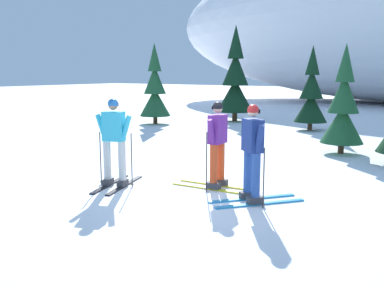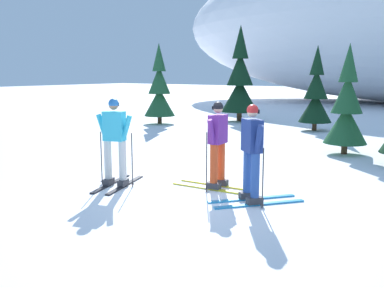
{
  "view_description": "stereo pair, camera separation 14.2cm",
  "coord_description": "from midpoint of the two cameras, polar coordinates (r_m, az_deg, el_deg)",
  "views": [
    {
      "loc": [
        4.25,
        -6.65,
        2.31
      ],
      "look_at": [
        -0.29,
        0.12,
        0.95
      ],
      "focal_mm": 40.37,
      "sensor_mm": 36.0,
      "label": 1
    },
    {
      "loc": [
        4.37,
        -6.57,
        2.31
      ],
      "look_at": [
        -0.29,
        0.12,
        0.95
      ],
      "focal_mm": 40.37,
      "sensor_mm": 36.0,
      "label": 2
    }
  ],
  "objects": [
    {
      "name": "ground_plane",
      "position": [
        8.23,
        1.7,
        -6.85
      ],
      "size": [
        120.0,
        120.0,
        0.0
      ],
      "primitive_type": "plane",
      "color": "white"
    },
    {
      "name": "skier_cyan_jacket",
      "position": [
        8.83,
        -9.71,
        0.46
      ],
      "size": [
        0.88,
        1.62,
        1.8
      ],
      "color": "black",
      "rests_on": "ground"
    },
    {
      "name": "skier_navy_jacket",
      "position": [
        7.67,
        8.47,
        -1.01
      ],
      "size": [
        1.42,
        1.59,
        1.76
      ],
      "color": "#2893CC",
      "rests_on": "ground"
    },
    {
      "name": "skier_purple_jacket",
      "position": [
        8.57,
        3.85,
        0.06
      ],
      "size": [
        1.69,
        0.79,
        1.74
      ],
      "color": "gold",
      "rests_on": "ground"
    },
    {
      "name": "pine_tree_far_left",
      "position": [
        19.51,
        -4.13,
        7.08
      ],
      "size": [
        1.38,
        1.38,
        3.59
      ],
      "color": "#47301E",
      "rests_on": "ground"
    },
    {
      "name": "pine_tree_left",
      "position": [
        20.63,
        6.54,
        8.22
      ],
      "size": [
        1.73,
        1.73,
        4.49
      ],
      "color": "#47301E",
      "rests_on": "ground"
    },
    {
      "name": "pine_tree_center_left",
      "position": [
        17.88,
        16.26,
        6.2
      ],
      "size": [
        1.3,
        1.3,
        3.36
      ],
      "color": "#47301E",
      "rests_on": "ground"
    },
    {
      "name": "pine_tree_center",
      "position": [
        12.95,
        20.05,
        4.44
      ],
      "size": [
        1.2,
        1.2,
        3.11
      ],
      "color": "#47301E",
      "rests_on": "ground"
    }
  ]
}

